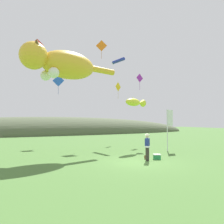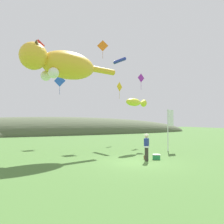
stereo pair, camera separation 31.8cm
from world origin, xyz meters
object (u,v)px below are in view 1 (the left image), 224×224
at_px(kite_giant_cat, 62,64).
at_px(kite_fish_windsock, 135,102).
at_px(kite_tube_streamer, 118,61).
at_px(kite_diamond_violet, 140,78).
at_px(kite_spool, 146,157).
at_px(kite_diamond_red, 37,46).
at_px(kite_diamond_gold, 118,87).
at_px(kite_diamond_orange, 101,46).
at_px(picnic_cooler, 157,157).
at_px(kite_diamond_blue, 58,81).
at_px(festival_banner_pole, 169,124).
at_px(festival_attendant, 147,146).

relative_size(kite_giant_cat, kite_fish_windsock, 3.08).
height_order(kite_tube_streamer, kite_diamond_violet, kite_tube_streamer).
distance_m(kite_spool, kite_diamond_red, 15.45).
bearing_deg(kite_giant_cat, kite_diamond_violet, 26.67).
xyz_separation_m(kite_giant_cat, kite_diamond_gold, (8.62, 7.37, -0.18)).
height_order(kite_diamond_violet, kite_diamond_gold, kite_diamond_violet).
xyz_separation_m(kite_fish_windsock, kite_diamond_orange, (-0.68, 6.48, 7.20)).
xyz_separation_m(picnic_cooler, kite_fish_windsock, (1.26, 4.94, 4.14)).
height_order(kite_tube_streamer, kite_diamond_orange, kite_diamond_orange).
bearing_deg(kite_diamond_orange, kite_diamond_red, -172.03).
distance_m(kite_tube_streamer, kite_diamond_blue, 7.24).
height_order(festival_banner_pole, kite_diamond_orange, kite_diamond_orange).
xyz_separation_m(kite_spool, kite_diamond_gold, (3.69, 11.63, 6.72)).
distance_m(kite_diamond_blue, kite_diamond_violet, 9.56).
xyz_separation_m(picnic_cooler, festival_banner_pole, (3.53, 3.00, 2.20)).
distance_m(festival_banner_pole, kite_fish_windsock, 3.57).
bearing_deg(kite_fish_windsock, kite_tube_streamer, 80.58).
distance_m(festival_attendant, kite_giant_cat, 9.05).
relative_size(kite_giant_cat, kite_diamond_orange, 3.72).
relative_size(picnic_cooler, festival_banner_pole, 0.16).
bearing_deg(kite_diamond_blue, kite_diamond_gold, -5.39).
bearing_deg(kite_diamond_violet, kite_diamond_gold, 130.91).
height_order(festival_banner_pole, kite_tube_streamer, kite_tube_streamer).
bearing_deg(kite_spool, kite_giant_cat, 139.21).
bearing_deg(kite_diamond_orange, kite_giant_cat, -132.04).
relative_size(picnic_cooler, kite_tube_streamer, 0.28).
bearing_deg(kite_fish_windsock, kite_diamond_gold, 75.56).
xyz_separation_m(kite_giant_cat, kite_diamond_blue, (1.34, 8.06, 0.14)).
relative_size(kite_spool, kite_diamond_violet, 0.14).
bearing_deg(kite_tube_streamer, kite_diamond_orange, 138.13).
relative_size(kite_tube_streamer, kite_diamond_blue, 0.93).
bearing_deg(kite_diamond_red, festival_banner_pole, -35.52).
xyz_separation_m(kite_giant_cat, kite_diamond_red, (-1.27, 5.75, 3.10)).
xyz_separation_m(festival_attendant, festival_banner_pole, (4.45, 3.21, 1.42)).
distance_m(festival_attendant, picnic_cooler, 1.22).
bearing_deg(kite_spool, kite_diamond_red, 121.79).
xyz_separation_m(kite_spool, kite_diamond_violet, (5.52, 9.51, 7.60)).
distance_m(festival_attendant, festival_banner_pole, 5.67).
bearing_deg(kite_giant_cat, kite_tube_streamer, 35.29).
relative_size(festival_banner_pole, kite_diamond_gold, 1.73).
height_order(kite_giant_cat, kite_diamond_blue, kite_giant_cat).
height_order(festival_banner_pole, kite_giant_cat, kite_giant_cat).
relative_size(kite_fish_windsock, kite_diamond_violet, 1.37).
bearing_deg(picnic_cooler, kite_diamond_violet, 63.57).
bearing_deg(kite_diamond_red, kite_spool, -58.21).
relative_size(kite_spool, kite_giant_cat, 0.03).
bearing_deg(festival_banner_pole, kite_fish_windsock, 139.53).
distance_m(festival_banner_pole, kite_diamond_blue, 13.30).
distance_m(kite_fish_windsock, kite_diamond_blue, 9.91).
xyz_separation_m(kite_tube_streamer, kite_diamond_violet, (2.81, -0.16, -1.82)).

